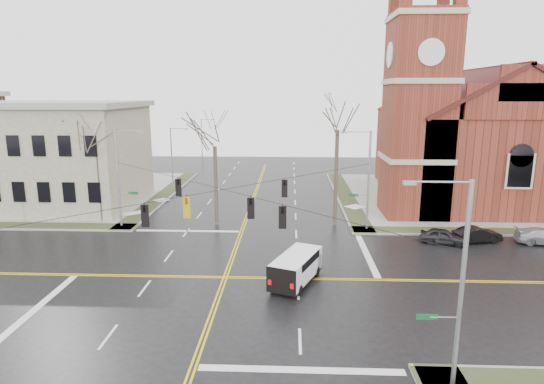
{
  "coord_description": "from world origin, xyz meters",
  "views": [
    {
      "loc": [
        4.44,
        -29.14,
        12.47
      ],
      "look_at": [
        2.98,
        6.0,
        4.74
      ],
      "focal_mm": 30.0,
      "sensor_mm": 36.0,
      "label": 1
    }
  ],
  "objects_px": {
    "church": "(466,128)",
    "cargo_van": "(297,266)",
    "parked_car_c": "(544,236)",
    "tree_nw_near": "(215,141)",
    "streetlight_north_a": "(173,156)",
    "parked_car_a": "(443,236)",
    "signal_pole_nw": "(120,176)",
    "tree_ne": "(338,124)",
    "parked_car_b": "(477,235)",
    "signal_pole_se": "(458,281)",
    "streetlight_north_b": "(203,140)",
    "signal_pole_ne": "(367,177)",
    "tree_nw_far": "(96,144)"
  },
  "relations": [
    {
      "from": "signal_pole_se",
      "to": "parked_car_c",
      "type": "distance_m",
      "value": 24.75
    },
    {
      "from": "streetlight_north_a",
      "to": "parked_car_a",
      "type": "relative_size",
      "value": 2.13
    },
    {
      "from": "parked_car_a",
      "to": "tree_nw_near",
      "type": "height_order",
      "value": "tree_nw_near"
    },
    {
      "from": "streetlight_north_a",
      "to": "cargo_van",
      "type": "distance_m",
      "value": 32.71
    },
    {
      "from": "church",
      "to": "cargo_van",
      "type": "distance_m",
      "value": 33.0
    },
    {
      "from": "signal_pole_nw",
      "to": "parked_car_a",
      "type": "bearing_deg",
      "value": -7.18
    },
    {
      "from": "cargo_van",
      "to": "parked_car_b",
      "type": "xyz_separation_m",
      "value": [
        15.38,
        8.97,
        -0.49
      ]
    },
    {
      "from": "church",
      "to": "cargo_van",
      "type": "xyz_separation_m",
      "value": [
        -19.83,
        -25.35,
        -7.28
      ]
    },
    {
      "from": "tree_nw_far",
      "to": "tree_nw_near",
      "type": "height_order",
      "value": "tree_nw_near"
    },
    {
      "from": "signal_pole_se",
      "to": "cargo_van",
      "type": "height_order",
      "value": "signal_pole_se"
    },
    {
      "from": "cargo_van",
      "to": "tree_nw_far",
      "type": "relative_size",
      "value": 0.51
    },
    {
      "from": "parked_car_a",
      "to": "streetlight_north_a",
      "type": "bearing_deg",
      "value": 73.51
    },
    {
      "from": "signal_pole_ne",
      "to": "tree_nw_far",
      "type": "bearing_deg",
      "value": 176.26
    },
    {
      "from": "signal_pole_nw",
      "to": "streetlight_north_a",
      "type": "bearing_deg",
      "value": 87.68
    },
    {
      "from": "streetlight_north_b",
      "to": "cargo_van",
      "type": "height_order",
      "value": "streetlight_north_b"
    },
    {
      "from": "tree_nw_far",
      "to": "tree_nw_near",
      "type": "xyz_separation_m",
      "value": [
        11.35,
        -0.29,
        0.32
      ]
    },
    {
      "from": "parked_car_c",
      "to": "tree_nw_far",
      "type": "xyz_separation_m",
      "value": [
        -39.76,
        5.02,
        7.05
      ]
    },
    {
      "from": "streetlight_north_a",
      "to": "tree_ne",
      "type": "relative_size",
      "value": 0.6
    },
    {
      "from": "parked_car_c",
      "to": "tree_nw_near",
      "type": "height_order",
      "value": "tree_nw_near"
    },
    {
      "from": "church",
      "to": "parked_car_a",
      "type": "height_order",
      "value": "church"
    },
    {
      "from": "tree_nw_near",
      "to": "signal_pole_nw",
      "type": "bearing_deg",
      "value": -171.03
    },
    {
      "from": "church",
      "to": "parked_car_a",
      "type": "bearing_deg",
      "value": -113.78
    },
    {
      "from": "church",
      "to": "streetlight_north_a",
      "type": "bearing_deg",
      "value": 174.81
    },
    {
      "from": "parked_car_b",
      "to": "parked_car_c",
      "type": "xyz_separation_m",
      "value": [
        5.43,
        -0.27,
        -0.01
      ]
    },
    {
      "from": "parked_car_a",
      "to": "tree_ne",
      "type": "height_order",
      "value": "tree_ne"
    },
    {
      "from": "parked_car_b",
      "to": "cargo_van",
      "type": "bearing_deg",
      "value": 107.46
    },
    {
      "from": "tree_ne",
      "to": "streetlight_north_a",
      "type": "bearing_deg",
      "value": 142.85
    },
    {
      "from": "parked_car_b",
      "to": "tree_nw_far",
      "type": "height_order",
      "value": "tree_nw_far"
    },
    {
      "from": "signal_pole_ne",
      "to": "cargo_van",
      "type": "relative_size",
      "value": 1.65
    },
    {
      "from": "signal_pole_ne",
      "to": "parked_car_a",
      "type": "distance_m",
      "value": 8.22
    },
    {
      "from": "signal_pole_ne",
      "to": "tree_ne",
      "type": "xyz_separation_m",
      "value": [
        -2.58,
        1.81,
        4.7
      ]
    },
    {
      "from": "parked_car_c",
      "to": "tree_ne",
      "type": "xyz_separation_m",
      "value": [
        -17.01,
        5.17,
        9.0
      ]
    },
    {
      "from": "tree_nw_far",
      "to": "parked_car_b",
      "type": "bearing_deg",
      "value": -7.88
    },
    {
      "from": "signal_pole_se",
      "to": "signal_pole_ne",
      "type": "bearing_deg",
      "value": 90.0
    },
    {
      "from": "signal_pole_nw",
      "to": "parked_car_c",
      "type": "height_order",
      "value": "signal_pole_nw"
    },
    {
      "from": "streetlight_north_b",
      "to": "signal_pole_ne",
      "type": "bearing_deg",
      "value": -58.95
    },
    {
      "from": "streetlight_north_b",
      "to": "cargo_van",
      "type": "distance_m",
      "value": 51.12
    },
    {
      "from": "church",
      "to": "streetlight_north_a",
      "type": "relative_size",
      "value": 3.44
    },
    {
      "from": "tree_nw_near",
      "to": "parked_car_c",
      "type": "bearing_deg",
      "value": -9.45
    },
    {
      "from": "signal_pole_nw",
      "to": "streetlight_north_a",
      "type": "distance_m",
      "value": 16.52
    },
    {
      "from": "signal_pole_nw",
      "to": "tree_ne",
      "type": "xyz_separation_m",
      "value": [
        20.07,
        1.81,
        4.7
      ]
    },
    {
      "from": "parked_car_a",
      "to": "tree_nw_near",
      "type": "xyz_separation_m",
      "value": [
        -19.97,
        4.98,
        7.39
      ]
    },
    {
      "from": "signal_pole_se",
      "to": "parked_car_c",
      "type": "xyz_separation_m",
      "value": [
        14.44,
        19.64,
        -4.29
      ]
    },
    {
      "from": "cargo_van",
      "to": "tree_nw_far",
      "type": "xyz_separation_m",
      "value": [
        -18.94,
        13.72,
        6.55
      ]
    },
    {
      "from": "church",
      "to": "parked_car_b",
      "type": "xyz_separation_m",
      "value": [
        -4.44,
        -16.38,
        -7.77
      ]
    },
    {
      "from": "church",
      "to": "signal_pole_ne",
      "type": "height_order",
      "value": "church"
    },
    {
      "from": "parked_car_c",
      "to": "tree_nw_near",
      "type": "xyz_separation_m",
      "value": [
        -28.41,
        4.73,
        7.37
      ]
    },
    {
      "from": "church",
      "to": "parked_car_c",
      "type": "height_order",
      "value": "church"
    },
    {
      "from": "signal_pole_se",
      "to": "parked_car_b",
      "type": "height_order",
      "value": "signal_pole_se"
    },
    {
      "from": "streetlight_north_a",
      "to": "parked_car_a",
      "type": "distance_m",
      "value": 34.67
    }
  ]
}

